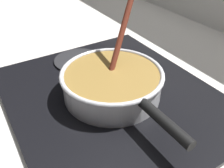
# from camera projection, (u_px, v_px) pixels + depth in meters

# --- Properties ---
(ground) EXTENTS (2.40, 1.60, 0.04)m
(ground) POSITION_uv_depth(u_px,v_px,m) (28.00, 120.00, 0.58)
(ground) COLOR beige
(hob_plate) EXTENTS (0.56, 0.48, 0.01)m
(hob_plate) POSITION_uv_depth(u_px,v_px,m) (112.00, 96.00, 0.62)
(hob_plate) COLOR black
(hob_plate) RESTS_ON ground
(burner_ring) EXTENTS (0.19, 0.19, 0.01)m
(burner_ring) POSITION_uv_depth(u_px,v_px,m) (112.00, 93.00, 0.61)
(burner_ring) COLOR #592D0C
(burner_ring) RESTS_ON hob_plate
(spare_burner) EXTENTS (0.15, 0.15, 0.01)m
(spare_burner) POSITION_uv_depth(u_px,v_px,m) (78.00, 60.00, 0.75)
(spare_burner) COLOR #262628
(spare_burner) RESTS_ON hob_plate
(cooking_pan) EXTENTS (0.38, 0.25, 0.25)m
(cooking_pan) POSITION_uv_depth(u_px,v_px,m) (112.00, 82.00, 0.59)
(cooking_pan) COLOR silver
(cooking_pan) RESTS_ON hob_plate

